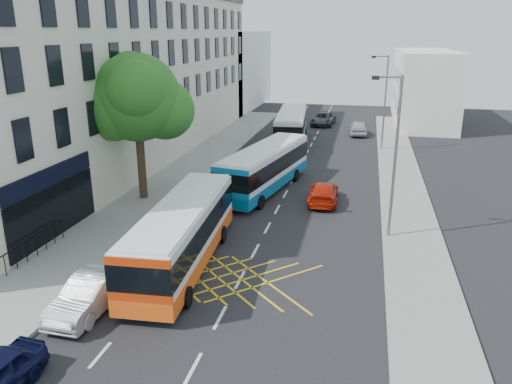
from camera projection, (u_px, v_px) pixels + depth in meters
The scene contains 17 objects.
ground at pixel (193, 369), 15.63m from camera, with size 120.00×120.00×0.00m, color black.
pavement_left at pixel (144, 198), 31.28m from camera, with size 5.00×70.00×0.15m, color gray.
pavement_right at pixel (409, 218), 28.00m from camera, with size 3.00×70.00×0.15m, color gray.
terrace_main at pixel (124, 75), 39.17m from camera, with size 8.30×45.00×13.50m.
terrace_far at pixel (228, 70), 68.05m from camera, with size 8.00×20.00×10.00m, color silver.
building_right at pixel (424, 87), 56.73m from camera, with size 6.00×18.00×8.00m, color silver.
street_tree at pixel (136, 99), 29.34m from camera, with size 6.30×5.70×8.80m.
lamp_near at pixel (394, 150), 24.08m from camera, with size 1.45×0.15×8.00m.
lamp_far at pixel (384, 98), 42.66m from camera, with size 1.45×0.15×8.00m.
railings at pixel (26, 250), 22.32m from camera, with size 0.08×5.60×1.14m, color black, non-canonical shape.
bus_near at pixel (182, 234), 22.05m from camera, with size 3.04×10.43×2.90m.
bus_mid at pixel (265, 168), 32.63m from camera, with size 4.39×10.62×2.91m.
bus_far at pixel (291, 126), 46.51m from camera, with size 3.44×10.84×3.00m.
parked_car_silver at pixel (90, 294), 18.72m from camera, with size 1.46×4.20×1.38m, color #A4A7AC.
red_hatchback at pixel (323, 192), 30.65m from camera, with size 1.75×4.30×1.25m, color red.
distant_car_grey at pixel (323, 119), 55.80m from camera, with size 2.26×4.89×1.36m, color #393A40.
distant_car_silver at pixel (358, 128), 50.49m from camera, with size 1.71×4.26×1.45m, color #ACAEB4.
Camera 1 is at (4.77, -12.42, 10.10)m, focal length 35.00 mm.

